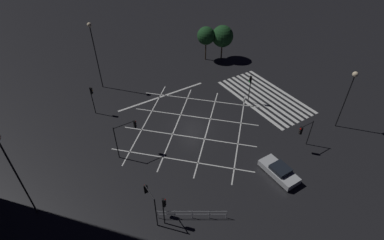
# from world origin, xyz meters

# --- Properties ---
(ground_plane) EXTENTS (200.00, 200.00, 0.00)m
(ground_plane) POSITION_xyz_m (0.00, 0.00, 0.00)
(ground_plane) COLOR black
(road_markings) EXTENTS (20.24, 25.92, 0.01)m
(road_markings) POSITION_xyz_m (0.42, -8.75, 0.00)
(road_markings) COLOR silver
(road_markings) RESTS_ON ground_plane
(traffic_light_median_north) EXTENTS (0.36, 2.62, 4.41)m
(traffic_light_median_north) POSITION_xyz_m (-0.22, 8.52, 3.25)
(traffic_light_median_north) COLOR black
(traffic_light_median_north) RESTS_ON ground_plane
(traffic_light_nw_main) EXTENTS (2.03, 0.36, 3.90)m
(traffic_light_nw_main) POSITION_xyz_m (-9.07, 10.10, 2.84)
(traffic_light_nw_main) COLOR black
(traffic_light_nw_main) RESTS_ON ground_plane
(traffic_light_median_south) EXTENTS (0.36, 0.39, 4.22)m
(traffic_light_median_south) POSITION_xyz_m (0.27, -9.39, 3.01)
(traffic_light_median_south) COLOR black
(traffic_light_median_south) RESTS_ON ground_plane
(traffic_light_ne_cross) EXTENTS (0.36, 0.39, 4.05)m
(traffic_light_ne_cross) POSITION_xyz_m (9.22, 9.30, 2.89)
(traffic_light_ne_cross) COLOR black
(traffic_light_ne_cross) RESTS_ON ground_plane
(traffic_light_nw_cross) EXTENTS (0.36, 0.39, 3.47)m
(traffic_light_nw_cross) POSITION_xyz_m (-10.23, 9.36, 2.49)
(traffic_light_nw_cross) COLOR black
(traffic_light_nw_cross) RESTS_ON ground_plane
(traffic_light_sw_cross) EXTENTS (0.36, 2.15, 3.57)m
(traffic_light_sw_cross) POSITION_xyz_m (-9.99, -8.49, 2.60)
(traffic_light_sw_cross) COLOR black
(traffic_light_sw_cross) RESTS_ON ground_plane
(street_lamp_east) EXTENTS (0.63, 0.63, 9.75)m
(street_lamp_east) POSITION_xyz_m (-2.81, 19.00, 7.41)
(street_lamp_east) COLOR black
(street_lamp_east) RESTS_ON ground_plane
(street_lamp_west) EXTENTS (0.64, 0.64, 7.79)m
(street_lamp_west) POSITION_xyz_m (-9.68, -15.39, 6.12)
(street_lamp_west) COLOR black
(street_lamp_west) RESTS_ON ground_plane
(street_lamp_far) EXTENTS (0.60, 0.60, 9.88)m
(street_lamp_far) POSITION_xyz_m (15.03, 6.37, 7.31)
(street_lamp_far) COLOR black
(street_lamp_far) RESTS_ON ground_plane
(street_tree_near) EXTENTS (3.59, 3.59, 5.83)m
(street_tree_near) POSITION_xyz_m (12.94, -14.27, 4.02)
(street_tree_near) COLOR #38281C
(street_tree_near) RESTS_ON ground_plane
(street_tree_far) EXTENTS (2.97, 2.97, 5.80)m
(street_tree_far) POSITION_xyz_m (14.07, -11.70, 4.30)
(street_tree_far) COLOR #38281C
(street_tree_far) RESTS_ON ground_plane
(waiting_car) EXTENTS (4.40, 1.90, 1.27)m
(waiting_car) POSITION_xyz_m (-11.66, -3.37, 0.61)
(waiting_car) COLOR #B7BABC
(waiting_car) RESTS_ON ground_plane
(pedestrian_railing) EXTENTS (3.43, 5.36, 1.05)m
(pedestrian_railing) POSITION_xyz_m (-11.11, 7.07, 0.67)
(pedestrian_railing) COLOR #9EA0A5
(pedestrian_railing) RESTS_ON ground_plane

